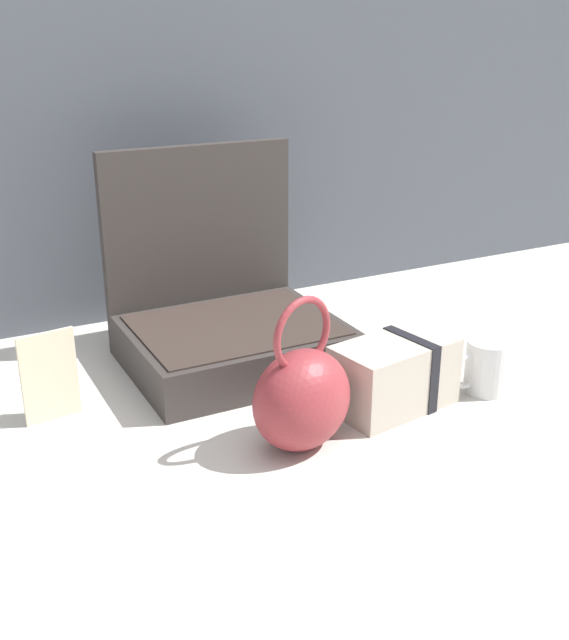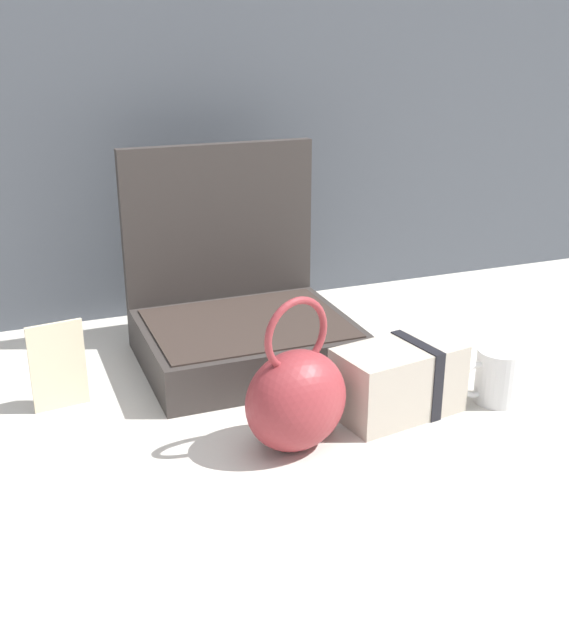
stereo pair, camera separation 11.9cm
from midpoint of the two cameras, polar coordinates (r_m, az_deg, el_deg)
ground_plane at (r=1.28m, az=1.80°, el=-7.18°), size 6.00×6.00×0.00m
open_suitcase at (r=1.46m, az=-0.98°, el=0.21°), size 0.38×0.33×0.39m
teal_pouch_handbag at (r=1.16m, az=3.89°, el=-5.82°), size 0.20×0.17×0.24m
cream_toiletry_bag at (r=1.29m, az=11.17°, el=-4.43°), size 0.22×0.14×0.12m
coffee_mug at (r=1.37m, az=17.90°, el=-4.02°), size 0.12×0.08×0.09m
info_card_left at (r=1.31m, az=-13.94°, el=-3.39°), size 0.09×0.02×0.15m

